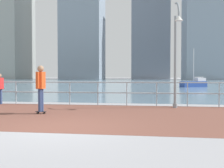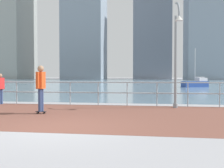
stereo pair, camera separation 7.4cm
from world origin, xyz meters
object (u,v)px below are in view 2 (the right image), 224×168
Objects in this scene: lamppost at (177,49)px; bystander at (0,86)px; skateboarder at (41,85)px; sailboat_gray at (196,83)px.

lamppost is 3.03× the size of bystander.
skateboarder is 1.18× the size of bystander.
bystander is (-8.51, 0.43, -1.67)m from lamppost.
sailboat_gray is at bearing 60.02° from bystander.
lamppost is 8.68m from bystander.
sailboat_gray is (4.02, 22.14, -2.11)m from lamppost.
lamppost reaches higher than skateboarder.
skateboarder is at bearing -154.41° from lamppost.
lamppost reaches higher than bystander.
sailboat_gray reaches higher than bystander.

